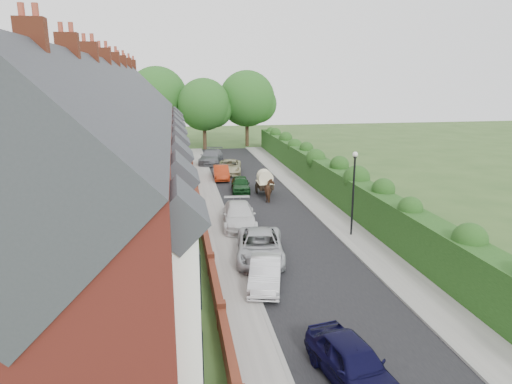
% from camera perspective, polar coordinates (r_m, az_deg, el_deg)
% --- Properties ---
extents(ground, '(140.00, 140.00, 0.00)m').
position_cam_1_polar(ground, '(23.64, 7.59, -9.20)').
color(ground, '#2D4C1E').
rests_on(ground, ground).
extents(road, '(6.00, 58.00, 0.02)m').
position_cam_1_polar(road, '(33.58, 1.17, -1.96)').
color(road, black).
rests_on(road, ground).
extents(pavement_hedge_side, '(2.20, 58.00, 0.12)m').
position_cam_1_polar(pavement_hedge_side, '(34.57, 7.85, -1.54)').
color(pavement_hedge_side, gray).
rests_on(pavement_hedge_side, ground).
extents(pavement_house_side, '(1.70, 58.00, 0.12)m').
position_cam_1_polar(pavement_house_side, '(33.06, -5.40, -2.19)').
color(pavement_house_side, gray).
rests_on(pavement_house_side, ground).
extents(kerb_hedge_side, '(0.18, 58.00, 0.13)m').
position_cam_1_polar(kerb_hedge_side, '(34.26, 6.18, -1.62)').
color(kerb_hedge_side, gray).
rests_on(kerb_hedge_side, ground).
extents(kerb_house_side, '(0.18, 58.00, 0.13)m').
position_cam_1_polar(kerb_house_side, '(33.13, -4.02, -2.12)').
color(kerb_house_side, gray).
rests_on(kerb_house_side, ground).
extents(hedge, '(2.10, 58.00, 2.85)m').
position_cam_1_polar(hedge, '(34.77, 10.76, 1.06)').
color(hedge, '#183912').
rests_on(hedge, ground).
extents(terrace_row, '(9.05, 40.50, 11.50)m').
position_cam_1_polar(terrace_row, '(31.28, -17.45, 4.58)').
color(terrace_row, maroon).
rests_on(terrace_row, ground).
extents(garden_wall_row, '(0.35, 40.35, 1.10)m').
position_cam_1_polar(garden_wall_row, '(31.93, -7.06, -2.08)').
color(garden_wall_row, brown).
rests_on(garden_wall_row, ground).
extents(lamppost, '(0.32, 0.32, 5.16)m').
position_cam_1_polar(lamppost, '(27.33, 12.12, 1.09)').
color(lamppost, black).
rests_on(lamppost, ground).
extents(tree_far_left, '(7.14, 6.80, 9.29)m').
position_cam_1_polar(tree_far_left, '(60.97, -6.21, 10.66)').
color(tree_far_left, '#332316').
rests_on(tree_far_left, ground).
extents(tree_far_right, '(7.98, 7.60, 10.31)m').
position_cam_1_polar(tree_far_right, '(63.61, -0.81, 11.42)').
color(tree_far_right, '#332316').
rests_on(tree_far_right, ground).
extents(tree_far_back, '(8.40, 8.00, 10.82)m').
position_cam_1_polar(tree_far_back, '(63.81, -11.85, 11.41)').
color(tree_far_back, '#332316').
rests_on(tree_far_back, ground).
extents(car_navy, '(2.36, 4.36, 1.41)m').
position_cam_1_polar(car_navy, '(15.42, 12.02, -20.15)').
color(car_navy, black).
rests_on(car_navy, ground).
extents(car_silver_a, '(2.29, 4.17, 1.30)m').
position_cam_1_polar(car_silver_a, '(21.13, 1.19, -10.07)').
color(car_silver_a, silver).
rests_on(car_silver_a, ground).
extents(car_silver_b, '(3.18, 5.52, 1.45)m').
position_cam_1_polar(car_silver_b, '(24.02, 0.51, -6.83)').
color(car_silver_b, '#B1B4B9').
rests_on(car_silver_b, ground).
extents(car_white, '(2.43, 5.21, 1.47)m').
position_cam_1_polar(car_white, '(29.19, -2.13, -2.97)').
color(car_white, silver).
rests_on(car_white, ground).
extents(car_green, '(1.83, 3.85, 1.27)m').
position_cam_1_polar(car_green, '(38.21, -1.95, 0.99)').
color(car_green, '#103716').
rests_on(car_green, ground).
extents(car_red, '(1.54, 4.02, 1.31)m').
position_cam_1_polar(car_red, '(42.94, -4.38, 2.45)').
color(car_red, '#982B10').
rests_on(car_red, ground).
extents(car_beige, '(2.86, 5.05, 1.33)m').
position_cam_1_polar(car_beige, '(45.58, -3.30, 3.17)').
color(car_beige, tan).
rests_on(car_beige, ground).
extents(car_grey, '(3.41, 5.73, 1.56)m').
position_cam_1_polar(car_grey, '(50.91, -5.62, 4.41)').
color(car_grey, slate).
rests_on(car_grey, ground).
extents(horse, '(1.09, 1.99, 1.61)m').
position_cam_1_polar(horse, '(35.23, 1.75, 0.14)').
color(horse, '#4E2F1C').
rests_on(horse, ground).
extents(horse_cart, '(1.28, 2.83, 2.04)m').
position_cam_1_polar(horse_cart, '(37.10, 1.11, 1.44)').
color(horse_cart, black).
rests_on(horse_cart, ground).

